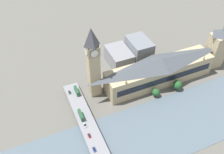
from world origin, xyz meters
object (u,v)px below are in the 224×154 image
car_southbound_lead (94,149)px  car_southbound_tail (89,135)px  double_decker_bus_mid (77,91)px  car_southbound_mid (85,125)px  parliament_hall (160,71)px  victoria_tower (216,48)px  road_bridge (98,149)px  double_decker_bus_lead (81,115)px  car_northbound_mid (70,92)px  clock_tower (93,62)px

car_southbound_lead → car_southbound_tail: size_ratio=1.06×
double_decker_bus_mid → car_southbound_mid: bearing=172.1°
parliament_hall → victoria_tower: victoria_tower is taller
road_bridge → double_decker_bus_lead: double_decker_bus_lead is taller
parliament_hall → double_decker_bus_mid: 82.09m
double_decker_bus_mid → car_northbound_mid: bearing=67.6°
road_bridge → car_southbound_lead: (0.28, 3.24, 1.61)m
clock_tower → double_decker_bus_lead: bearing=140.2°
parliament_hall → car_southbound_lead: bearing=120.0°
double_decker_bus_mid → car_southbound_tail: bearing=173.7°
road_bridge → double_decker_bus_mid: bearing=-2.6°
double_decker_bus_lead → car_northbound_mid: size_ratio=2.50×
double_decker_bus_mid → car_southbound_tail: (-49.42, 5.42, -1.92)m
victoria_tower → car_northbound_mid: (14.90, 153.79, -16.40)m
road_bridge → double_decker_bus_lead: (34.14, 2.56, 3.67)m
clock_tower → car_southbound_lead: clock_tower is taller
victoria_tower → road_bridge: size_ratio=0.32×
double_decker_bus_lead → car_southbound_tail: double_decker_bus_lead is taller
car_southbound_mid → car_southbound_lead: bearing=178.2°
road_bridge → car_southbound_lead: car_southbound_lead is taller
parliament_hall → car_southbound_mid: bearing=107.0°
car_northbound_mid → car_southbound_tail: size_ratio=1.04×
car_northbound_mid → car_southbound_lead: bearing=-179.8°
victoria_tower → double_decker_bus_mid: victoria_tower is taller
clock_tower → double_decker_bus_mid: bearing=84.0°
victoria_tower → double_decker_bus_mid: bearing=85.2°
clock_tower → car_northbound_mid: 40.26m
road_bridge → car_southbound_mid: car_southbound_mid is taller
parliament_hall → car_southbound_mid: (-26.36, 86.26, -8.56)m
victoria_tower → car_northbound_mid: bearing=84.5°
parliament_hall → victoria_tower: (0.05, -66.53, 7.91)m
victoria_tower → clock_tower: bearing=85.4°
parliament_hall → car_southbound_mid: 90.60m
car_southbound_lead → car_southbound_mid: car_southbound_mid is taller
clock_tower → parliament_hall: bearing=-99.4°
double_decker_bus_mid → car_southbound_mid: (-38.70, 5.37, -1.93)m
road_bridge → victoria_tower: bearing=-71.4°
victoria_tower → double_decker_bus_lead: size_ratio=4.47×
double_decker_bus_mid → car_southbound_tail: 49.76m
victoria_tower → double_decker_bus_lead: 154.40m
clock_tower → victoria_tower: (-10.50, -130.40, -16.06)m
road_bridge → double_decker_bus_mid: double_decker_bus_mid is taller
car_northbound_mid → car_southbound_tail: car_northbound_mid is taller
double_decker_bus_mid → car_southbound_lead: (-62.57, 6.11, -1.92)m
car_northbound_mid → clock_tower: bearing=-100.7°
victoria_tower → car_southbound_lead: (-50.29, 153.53, -16.45)m
road_bridge → car_southbound_mid: (24.16, 2.49, 1.60)m
road_bridge → car_southbound_mid: size_ratio=33.61×
victoria_tower → car_southbound_tail: (-37.15, 152.83, -16.45)m
clock_tower → road_bridge: bearing=162.0°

